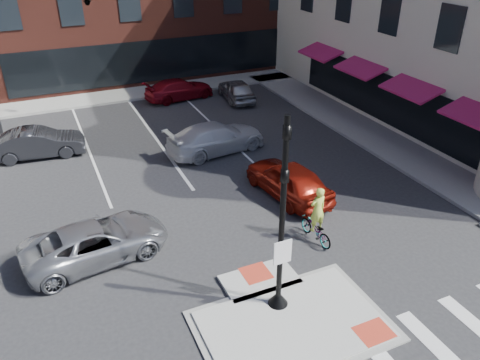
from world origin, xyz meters
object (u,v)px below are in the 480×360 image
white_pickup (216,138)px  bg_car_dark (38,143)px  red_sedan (288,179)px  bg_car_silver (236,90)px  silver_suv (96,241)px  cyclist (316,223)px  bg_car_red (179,89)px

white_pickup → bg_car_dark: (-8.12, 3.01, -0.03)m
red_sedan → bg_car_silver: (2.96, 12.01, -0.08)m
silver_suv → cyclist: cyclist is taller
silver_suv → bg_car_dark: bearing=-0.3°
white_pickup → bg_car_red: white_pickup is taller
red_sedan → cyclist: 3.27m
silver_suv → white_pickup: 9.32m
silver_suv → cyclist: size_ratio=2.24×
silver_suv → white_pickup: white_pickup is taller
silver_suv → cyclist: bearing=-114.7°
red_sedan → silver_suv: bearing=-0.2°
silver_suv → bg_car_red: size_ratio=1.07×
red_sedan → bg_car_dark: red_sedan is taller
white_pickup → bg_car_dark: 8.66m
bg_car_dark → bg_car_red: 10.43m
bg_car_dark → cyclist: (8.57, -11.51, 0.02)m
white_pickup → cyclist: cyclist is taller
silver_suv → bg_car_red: (7.66, 14.72, -0.02)m
silver_suv → white_pickup: bearing=-55.5°
silver_suv → bg_car_dark: size_ratio=1.13×
silver_suv → cyclist: (7.32, -2.20, 0.05)m
bg_car_dark → bg_car_silver: bearing=-66.8°
white_pickup → bg_car_silver: 7.86m
bg_car_dark → bg_car_red: bearing=-52.4°
red_sedan → cyclist: cyclist is taller
bg_car_silver → white_pickup: bearing=64.3°
bg_car_silver → cyclist: bearing=82.2°
white_pickup → silver_suv: bearing=124.5°
red_sedan → cyclist: size_ratio=2.04×
bg_car_silver → bg_car_red: 3.72m
red_sedan → bg_car_red: (-0.34, 13.72, -0.10)m
bg_car_dark → bg_car_red: (8.91, 5.41, -0.06)m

